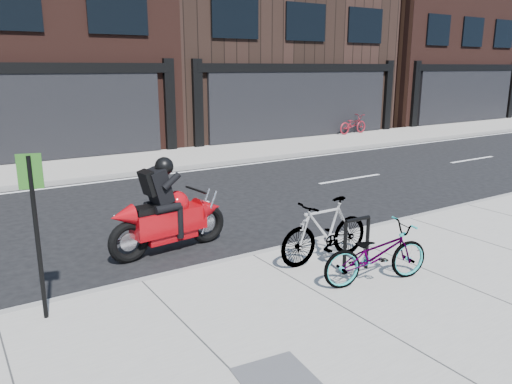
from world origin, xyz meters
TOP-DOWN VIEW (x-y plane):
  - ground at (0.00, 0.00)m, footprint 120.00×120.00m
  - sidewalk_near at (0.00, -5.00)m, footprint 60.00×6.00m
  - sidewalk_far at (0.00, 7.75)m, footprint 60.00×3.50m
  - building_mideast at (10.00, 14.50)m, footprint 12.00×10.00m
  - building_east at (22.00, 14.50)m, footprint 10.00×10.00m
  - bike_rack at (1.01, -3.44)m, footprint 0.53×0.07m
  - bicycle_front at (0.95, -3.92)m, footprint 1.83×0.97m
  - bicycle_rear at (0.87, -2.84)m, footprint 1.78×0.52m
  - motorcycle at (-0.90, -0.72)m, footprint 2.37×0.68m
  - bicycle_far at (12.68, 9.00)m, footprint 1.80×0.76m
  - utility_grate at (-1.68, -5.10)m, footprint 0.82×0.82m
  - sign_post at (-3.44, -2.40)m, footprint 0.28×0.10m

SIDE VIEW (x-z plane):
  - ground at x=0.00m, z-range 0.00..0.00m
  - sidewalk_near at x=0.00m, z-range 0.00..0.13m
  - sidewalk_far at x=0.00m, z-range 0.00..0.13m
  - utility_grate at x=-1.68m, z-range 0.13..0.15m
  - bicycle_front at x=0.95m, z-range 0.13..1.04m
  - bicycle_far at x=12.68m, z-range 0.13..1.05m
  - bike_rack at x=1.01m, z-range 0.21..1.09m
  - bicycle_rear at x=0.87m, z-range 0.13..1.20m
  - motorcycle at x=-0.90m, z-range -0.17..1.61m
  - sign_post at x=-3.44m, z-range 0.34..2.49m
  - building_mideast at x=10.00m, z-range 0.00..12.50m
  - building_east at x=22.00m, z-range 0.00..13.00m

